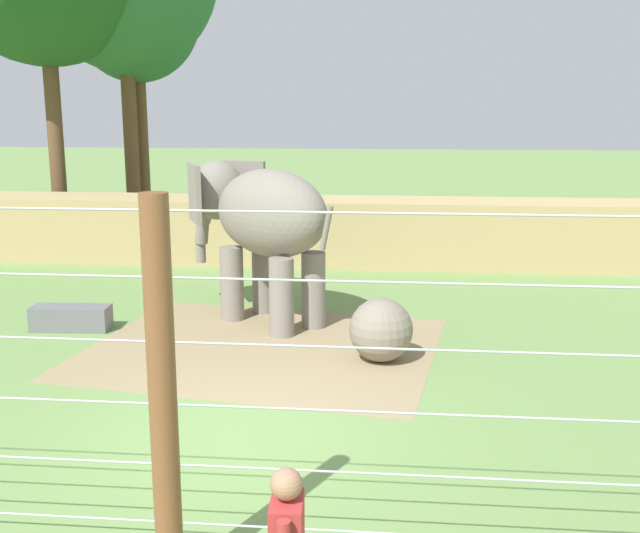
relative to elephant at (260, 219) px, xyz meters
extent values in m
plane|color=#6B8E4C|center=(0.50, -5.19, -1.95)|extent=(120.00, 120.00, 0.00)
cube|color=#937F5B|center=(0.29, -1.67, -1.94)|extent=(6.36, 5.60, 0.01)
cube|color=tan|center=(0.50, 5.39, -1.12)|extent=(36.00, 1.80, 1.65)
cylinder|color=gray|center=(-0.56, -0.02, -1.25)|extent=(0.44, 0.44, 1.40)
cylinder|color=gray|center=(-0.06, 0.56, -1.25)|extent=(0.44, 0.44, 1.40)
cylinder|color=gray|center=(0.52, -0.96, -1.25)|extent=(0.44, 0.44, 1.40)
cylinder|color=gray|center=(1.02, -0.37, -1.25)|extent=(0.44, 0.44, 1.40)
ellipsoid|color=gray|center=(0.23, -0.20, 0.13)|extent=(2.88, 2.76, 1.60)
ellipsoid|color=gray|center=(-1.00, 0.86, 0.41)|extent=(1.47, 1.48, 1.16)
cube|color=gray|center=(-1.32, 0.34, 0.41)|extent=(0.46, 0.86, 1.10)
cube|color=gray|center=(-0.54, 1.25, 0.41)|extent=(0.89, 0.34, 1.10)
cylinder|color=gray|center=(-1.33, 1.15, 0.00)|extent=(0.58, 0.56, 0.63)
cylinder|color=gray|center=(-1.42, 1.22, -0.44)|extent=(0.44, 0.43, 0.59)
cylinder|color=gray|center=(-1.48, 1.28, -0.85)|extent=(0.29, 0.29, 0.55)
cylinder|color=gray|center=(1.33, -1.15, 0.03)|extent=(0.30, 0.27, 0.80)
sphere|color=gray|center=(2.29, -2.13, -1.44)|extent=(1.02, 1.02, 1.02)
cylinder|color=brown|center=(0.62, -8.12, -0.26)|extent=(0.23, 0.23, 3.38)
cylinder|color=#B7B7BC|center=(0.50, -8.12, -1.34)|extent=(12.75, 0.02, 0.02)
cylinder|color=#B7B7BC|center=(0.50, -8.12, -0.81)|extent=(12.75, 0.02, 0.02)
cylinder|color=#B7B7BC|center=(0.50, -8.12, -0.29)|extent=(12.75, 0.02, 0.02)
cylinder|color=#B7B7BC|center=(0.50, -8.12, 0.24)|extent=(12.75, 0.02, 0.02)
cylinder|color=#B7B7BC|center=(0.50, -8.12, 0.77)|extent=(12.75, 0.02, 0.02)
cylinder|color=#B7B7BC|center=(0.50, -8.12, 1.29)|extent=(12.75, 0.02, 0.02)
sphere|color=#A87A5B|center=(1.76, -9.14, -0.39)|extent=(0.22, 0.22, 0.22)
cylinder|color=#B23333|center=(1.75, -8.90, -0.79)|extent=(0.09, 0.09, 0.54)
cube|color=slate|center=(-3.34, -0.97, -1.73)|extent=(1.43, 0.58, 0.44)
cylinder|color=brown|center=(-7.27, 7.53, 0.89)|extent=(0.44, 0.44, 5.67)
cylinder|color=brown|center=(-5.58, 9.09, 0.80)|extent=(0.44, 0.44, 5.48)
cylinder|color=brown|center=(-5.48, 9.74, 0.57)|extent=(0.44, 0.44, 5.04)
ellipsoid|color=#286633|center=(-5.48, 9.74, 4.77)|extent=(3.94, 3.94, 4.14)
camera|label=1|loc=(2.43, -13.72, 2.10)|focal=42.56mm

